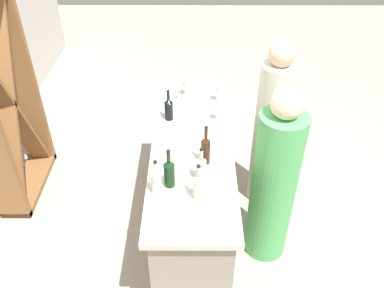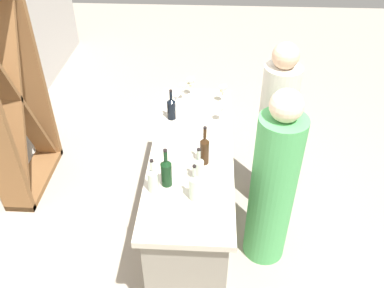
{
  "view_description": "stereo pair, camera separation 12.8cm",
  "coord_description": "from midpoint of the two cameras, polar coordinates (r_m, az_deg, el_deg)",
  "views": [
    {
      "loc": [
        -2.5,
        -0.01,
        2.88
      ],
      "look_at": [
        0.0,
        0.0,
        0.96
      ],
      "focal_mm": 38.17,
      "sensor_mm": 36.0,
      "label": 1
    },
    {
      "loc": [
        -2.49,
        -0.13,
        2.88
      ],
      "look_at": [
        0.0,
        0.0,
        0.96
      ],
      "focal_mm": 38.17,
      "sensor_mm": 36.0,
      "label": 2
    }
  ],
  "objects": [
    {
      "name": "wine_glass_near_left",
      "position": [
        3.71,
        2.78,
        7.47
      ],
      "size": [
        0.07,
        0.07,
        0.16
      ],
      "color": "white",
      "rests_on": "bar_counter"
    },
    {
      "name": "wine_rack",
      "position": [
        3.99,
        -25.55,
        5.05
      ],
      "size": [
        0.91,
        0.28,
        1.95
      ],
      "color": "brown",
      "rests_on": "ground"
    },
    {
      "name": "bar_counter",
      "position": [
        3.48,
        -1.06,
        -6.58
      ],
      "size": [
        1.86,
        0.64,
        0.91
      ],
      "color": "gray",
      "rests_on": "ground"
    },
    {
      "name": "wine_glass_far_left",
      "position": [
        3.73,
        -2.79,
        7.62
      ],
      "size": [
        0.07,
        0.07,
        0.16
      ],
      "color": "white",
      "rests_on": "bar_counter"
    },
    {
      "name": "ground_plane",
      "position": [
        3.81,
        -0.98,
        -11.56
      ],
      "size": [
        12.0,
        12.0,
        0.0
      ],
      "primitive_type": "plane",
      "color": "#9E9384"
    },
    {
      "name": "wine_bottle_center_dark_green",
      "position": [
        2.8,
        -4.51,
        -3.99
      ],
      "size": [
        0.08,
        0.08,
        0.31
      ],
      "color": "black",
      "rests_on": "bar_counter"
    },
    {
      "name": "wine_glass_near_center",
      "position": [
        3.44,
        2.71,
        4.85
      ],
      "size": [
        0.07,
        0.07,
        0.15
      ],
      "color": "white",
      "rests_on": "bar_counter"
    },
    {
      "name": "person_left_guest",
      "position": [
        3.66,
        9.97,
        1.58
      ],
      "size": [
        0.31,
        0.31,
        1.62
      ],
      "rotation": [
        0.0,
        0.0,
        1.57
      ],
      "color": "beige",
      "rests_on": "ground"
    },
    {
      "name": "wine_bottle_far_right_near_black",
      "position": [
        3.47,
        -4.33,
        4.96
      ],
      "size": [
        0.07,
        0.07,
        0.28
      ],
      "color": "black",
      "rests_on": "bar_counter"
    },
    {
      "name": "wine_bottle_second_left_clear_pale",
      "position": [
        2.77,
        -6.32,
        -5.13
      ],
      "size": [
        0.07,
        0.07,
        0.27
      ],
      "color": "#B7C6B2",
      "rests_on": "bar_counter"
    },
    {
      "name": "person_center_guest",
      "position": [
        3.18,
        10.23,
        -5.58
      ],
      "size": [
        0.44,
        0.44,
        1.58
      ],
      "rotation": [
        0.0,
        0.0,
        1.21
      ],
      "color": "#4CA559",
      "rests_on": "ground"
    },
    {
      "name": "wine_bottle_rightmost_amber_brown",
      "position": [
        2.98,
        0.69,
        -0.74
      ],
      "size": [
        0.07,
        0.07,
        0.32
      ],
      "color": "#331E0F",
      "rests_on": "bar_counter"
    },
    {
      "name": "wine_bottle_second_right_clear_pale",
      "position": [
        2.85,
        -0.01,
        -3.37
      ],
      "size": [
        0.07,
        0.07,
        0.28
      ],
      "color": "#B7C6B2",
      "rests_on": "bar_counter"
    },
    {
      "name": "wine_glass_far_center",
      "position": [
        3.6,
        -3.75,
        6.27
      ],
      "size": [
        0.07,
        0.07,
        0.14
      ],
      "color": "white",
      "rests_on": "bar_counter"
    },
    {
      "name": "wine_glass_near_right",
      "position": [
        3.8,
        -1.8,
        8.42
      ],
      "size": [
        0.07,
        0.07,
        0.17
      ],
      "color": "white",
      "rests_on": "bar_counter"
    },
    {
      "name": "wine_bottle_leftmost_clear_pale",
      "position": [
        2.7,
        -0.46,
        -5.94
      ],
      "size": [
        0.07,
        0.07,
        0.29
      ],
      "color": "#B7C6B2",
      "rests_on": "bar_counter"
    }
  ]
}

